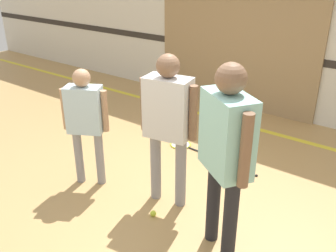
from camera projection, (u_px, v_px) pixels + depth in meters
The scene contains 11 objects.
ground_plane at pixel (155, 193), 4.37m from camera, with size 16.00×16.00×0.00m, color tan.
wall_back at pixel (275, 20), 6.01m from camera, with size 16.00×0.07×3.20m.
wall_panel at pixel (234, 53), 6.58m from camera, with size 3.03×0.05×1.95m.
floor_stripe at pixel (245, 126), 6.10m from camera, with size 14.40×0.10×0.01m.
person_instructor at pixel (168, 116), 3.82m from camera, with size 0.63×0.33×1.68m.
person_student_left at pixel (85, 116), 4.23m from camera, with size 0.48×0.38×1.42m.
person_student_right at pixel (226, 144), 3.08m from camera, with size 0.58×0.51×1.80m.
racket_spare_on_floor at pixel (181, 145), 5.47m from camera, with size 0.54×0.33×0.03m.
racket_second_spare at pixel (228, 174), 4.73m from camera, with size 0.56×0.44×0.03m.
tennis_ball_near_instructor at pixel (153, 213), 3.97m from camera, with size 0.07×0.07×0.07m, color #CCE038.
tennis_ball_by_spare_racket at pixel (176, 139), 5.59m from camera, with size 0.07×0.07×0.07m, color #CCE038.
Camera 1 is at (2.31, -2.84, 2.53)m, focal length 40.00 mm.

